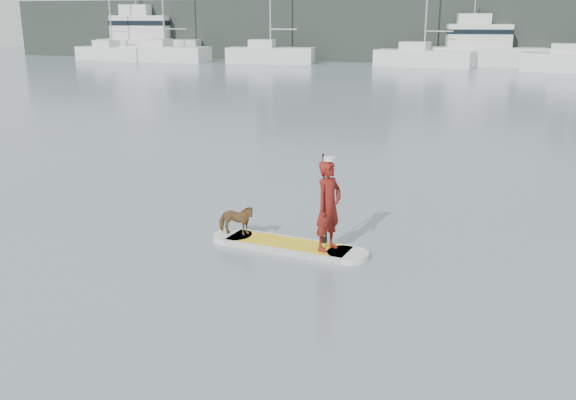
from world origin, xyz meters
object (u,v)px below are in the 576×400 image
(sailboat_c, at_px, (270,54))
(motor_yacht_a, at_px, (484,47))
(dog, at_px, (236,220))
(sailboat_a, at_px, (112,52))
(paddler, at_px, (329,206))
(sailboat_d, at_px, (423,56))
(paddleboard, at_px, (288,246))
(motor_yacht_b, at_px, (148,38))
(sailboat_b, at_px, (164,52))
(sailboat_e, at_px, (576,61))

(sailboat_c, relative_size, motor_yacht_a, 1.13)
(dog, relative_size, sailboat_a, 0.07)
(paddler, bearing_deg, sailboat_d, 28.05)
(paddleboard, height_order, sailboat_c, sailboat_c)
(paddler, bearing_deg, sailboat_c, 44.38)
(sailboat_c, height_order, motor_yacht_b, sailboat_c)
(paddleboard, relative_size, sailboat_d, 0.26)
(sailboat_b, xyz_separation_m, motor_yacht_b, (-4.26, 4.43, 1.12))
(sailboat_b, relative_size, sailboat_c, 1.14)
(sailboat_e, xyz_separation_m, motor_yacht_b, (-41.92, 5.57, 1.17))
(paddleboard, bearing_deg, dog, 180.00)
(dog, distance_m, sailboat_e, 47.14)
(paddler, relative_size, motor_yacht_a, 0.17)
(motor_yacht_b, bearing_deg, motor_yacht_a, -6.77)
(paddler, height_order, motor_yacht_a, motor_yacht_a)
(paddler, xyz_separation_m, motor_yacht_a, (1.69, 50.76, 0.72))
(sailboat_c, bearing_deg, paddler, -76.34)
(sailboat_a, bearing_deg, motor_yacht_a, 12.05)
(paddleboard, bearing_deg, sailboat_d, 100.16)
(dog, xyz_separation_m, sailboat_e, (10.97, 45.85, 0.45))
(paddleboard, relative_size, sailboat_c, 0.28)
(sailboat_c, bearing_deg, dog, -78.36)
(motor_yacht_a, xyz_separation_m, motor_yacht_b, (-34.63, 0.91, 0.35))
(paddler, relative_size, sailboat_a, 0.15)
(sailboat_a, distance_m, motor_yacht_b, 4.70)
(sailboat_d, relative_size, sailboat_e, 1.03)
(paddler, xyz_separation_m, sailboat_e, (8.97, 46.09, -0.10))
(dog, bearing_deg, sailboat_e, -21.88)
(sailboat_c, bearing_deg, sailboat_a, 174.94)
(dog, distance_m, sailboat_c, 50.38)
(sailboat_d, bearing_deg, paddleboard, -77.18)
(paddler, bearing_deg, sailboat_a, 60.22)
(dog, xyz_separation_m, sailboat_a, (-32.87, 47.31, 0.36))
(paddleboard, height_order, sailboat_a, sailboat_a)
(sailboat_c, height_order, motor_yacht_a, sailboat_c)
(paddleboard, bearing_deg, paddler, 0.00)
(motor_yacht_a, bearing_deg, sailboat_e, -41.40)
(paddleboard, distance_m, motor_yacht_a, 50.74)
(sailboat_a, distance_m, sailboat_d, 31.43)
(dog, height_order, sailboat_c, sailboat_c)
(paddleboard, bearing_deg, motor_yacht_b, 128.98)
(sailboat_b, bearing_deg, sailboat_a, -178.21)
(dog, bearing_deg, sailboat_a, 26.36)
(paddler, distance_m, sailboat_a, 58.97)
(paddler, xyz_separation_m, dog, (-1.99, 0.25, -0.55))
(sailboat_c, distance_m, motor_yacht_b, 15.54)
(sailboat_c, distance_m, sailboat_e, 26.92)
(sailboat_c, relative_size, sailboat_d, 0.93)
(paddleboard, xyz_separation_m, dog, (-1.16, 0.14, 0.38))
(paddler, height_order, sailboat_a, sailboat_a)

